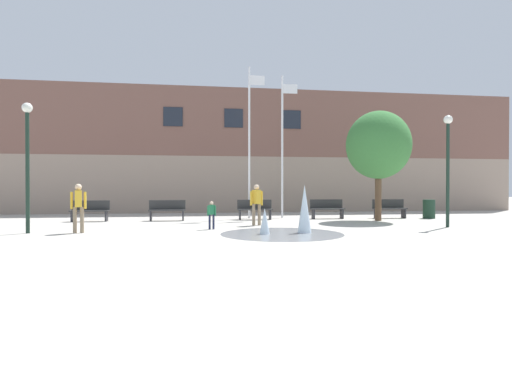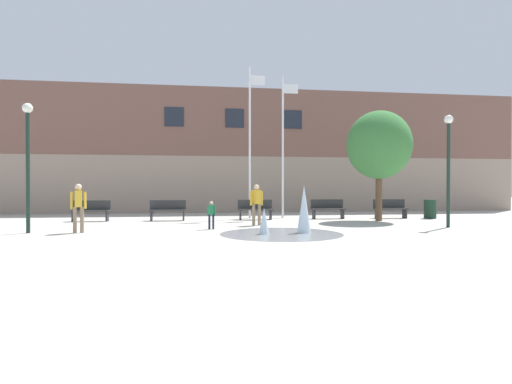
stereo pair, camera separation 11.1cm
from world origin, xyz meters
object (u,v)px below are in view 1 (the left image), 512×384
at_px(child_in_fountain, 212,213).
at_px(park_bench_far_left, 90,210).
at_px(park_bench_far_right, 389,208).
at_px(park_bench_near_trashcan, 327,208).
at_px(lamp_post_left_lane, 27,149).
at_px(park_bench_under_right_flagpole, 255,209).
at_px(flagpole_right, 283,142).
at_px(flagpole_left, 250,138).
at_px(trash_can, 429,209).
at_px(adult_near_bench, 257,201).
at_px(park_bench_center, 167,210).
at_px(street_tree_near_building, 378,145).
at_px(teen_by_trashcan, 78,204).
at_px(lamp_post_right_lane, 448,155).

bearing_deg(child_in_fountain, park_bench_far_left, -77.79).
relative_size(park_bench_far_right, child_in_fountain, 1.62).
height_order(park_bench_near_trashcan, lamp_post_left_lane, lamp_post_left_lane).
relative_size(park_bench_under_right_flagpole, flagpole_right, 0.23).
distance_m(flagpole_left, trash_can, 9.24).
xyz_separation_m(adult_near_bench, trash_can, (8.67, 2.38, -0.48)).
relative_size(park_bench_center, street_tree_near_building, 0.33).
bearing_deg(flagpole_right, street_tree_near_building, -30.44).
distance_m(park_bench_center, flagpole_right, 6.41).
distance_m(park_bench_far_left, flagpole_left, 7.95).
distance_m(park_bench_far_left, trash_can, 15.60).
distance_m(adult_near_bench, street_tree_near_building, 6.35).
xyz_separation_m(park_bench_far_right, flagpole_left, (-6.65, 0.96, 3.40)).
distance_m(park_bench_far_right, teen_by_trashcan, 13.72).
bearing_deg(street_tree_near_building, park_bench_far_left, 173.89).
distance_m(teen_by_trashcan, trash_can, 15.33).
distance_m(park_bench_near_trashcan, park_bench_far_right, 3.05).
xyz_separation_m(park_bench_near_trashcan, lamp_post_left_lane, (-11.46, -4.62, 2.23)).
relative_size(park_bench_under_right_flagpole, adult_near_bench, 1.01).
bearing_deg(street_tree_near_building, park_bench_far_right, 47.91).
height_order(park_bench_far_left, trash_can, park_bench_far_left).
distance_m(adult_near_bench, teen_by_trashcan, 6.33).
distance_m(lamp_post_left_lane, street_tree_near_building, 13.71).
bearing_deg(street_tree_near_building, flagpole_left, 157.53).
xyz_separation_m(park_bench_center, park_bench_near_trashcan, (7.44, 0.18, 0.00)).
relative_size(lamp_post_right_lane, trash_can, 4.61).
distance_m(child_in_fountain, flagpole_right, 6.89).
bearing_deg(teen_by_trashcan, flagpole_left, 117.13).
xyz_separation_m(park_bench_near_trashcan, teen_by_trashcan, (-9.88, -4.75, 0.45)).
relative_size(park_bench_far_left, teen_by_trashcan, 1.01).
relative_size(park_bench_near_trashcan, flagpole_right, 0.23).
bearing_deg(lamp_post_left_lane, lamp_post_right_lane, -0.13).
bearing_deg(park_bench_center, street_tree_near_building, -7.99).
xyz_separation_m(park_bench_far_right, lamp_post_right_lane, (0.06, -4.48, 2.21)).
bearing_deg(adult_near_bench, street_tree_near_building, 76.29).
bearing_deg(lamp_post_right_lane, adult_near_bench, 166.14).
relative_size(lamp_post_left_lane, trash_can, 4.65).
bearing_deg(lamp_post_left_lane, flagpole_right, 29.68).
relative_size(park_bench_far_left, child_in_fountain, 1.62).
height_order(flagpole_left, lamp_post_right_lane, flagpole_left).
xyz_separation_m(park_bench_under_right_flagpole, park_bench_far_right, (6.53, -0.09, 0.00)).
bearing_deg(park_bench_under_right_flagpole, lamp_post_left_lane, -150.39).
height_order(adult_near_bench, trash_can, adult_near_bench).
height_order(park_bench_far_right, lamp_post_left_lane, lamp_post_left_lane).
distance_m(park_bench_near_trashcan, teen_by_trashcan, 10.97).
bearing_deg(flagpole_left, park_bench_far_right, -8.21).
distance_m(park_bench_near_trashcan, flagpole_right, 3.86).
bearing_deg(trash_can, teen_by_trashcan, -164.19).
bearing_deg(trash_can, flagpole_left, 170.95).
height_order(park_bench_far_left, teen_by_trashcan, teen_by_trashcan).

